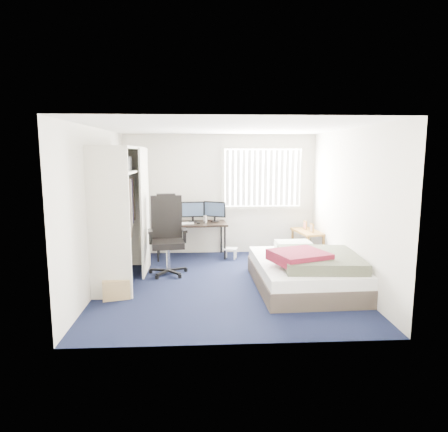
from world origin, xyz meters
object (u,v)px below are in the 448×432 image
nightstand (308,234)px  office_chair (167,243)px  bed (306,270)px  desk (191,221)px

nightstand → office_chair: bearing=-163.0°
nightstand → bed: bearing=-105.2°
nightstand → bed: 1.86m
office_chair → bed: size_ratio=0.67×
office_chair → nightstand: 2.87m
office_chair → bed: (2.25, -0.94, -0.25)m
desk → nightstand: desk is taller
desk → bed: bearing=-47.3°
desk → nightstand: size_ratio=1.69×
desk → office_chair: office_chair is taller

